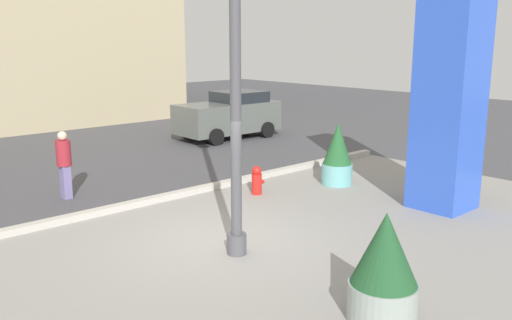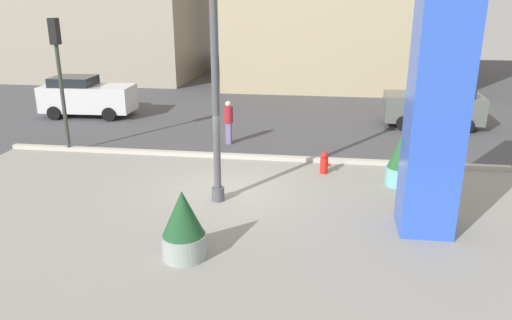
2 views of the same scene
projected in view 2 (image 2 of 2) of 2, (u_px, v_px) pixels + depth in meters
ground_plane at (250, 151)px, 18.48m from camera, size 60.00×60.00×0.00m
plaza_pavement at (214, 220)px, 12.85m from camera, size 18.00×10.00×0.02m
curb_strip at (246, 157)px, 17.63m from camera, size 18.00×0.24×0.16m
lamp_post at (215, 87)px, 13.04m from camera, size 0.44×0.44×6.70m
art_pillar_blue at (436, 111)px, 11.39m from camera, size 1.25×1.25×6.07m
potted_plant_near_left at (183, 226)px, 10.79m from camera, size 0.99×0.99×1.60m
potted_plant_mid_plaza at (401, 160)px, 14.97m from camera, size 0.84×0.84×1.70m
fire_hydrant at (324, 163)px, 16.11m from camera, size 0.36×0.26×0.75m
traffic_light_corner at (59, 64)px, 17.50m from camera, size 0.28×0.42×4.83m
car_curb_west at (87, 96)px, 23.63m from camera, size 4.38×2.20×1.90m
car_intersection at (434, 106)px, 21.74m from camera, size 4.20×2.20×1.85m
pedestrian_by_curb at (229, 120)px, 19.20m from camera, size 0.37×0.37×1.70m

